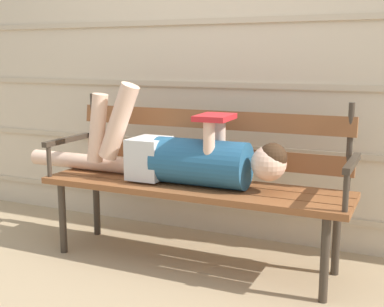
% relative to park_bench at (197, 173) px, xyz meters
% --- Properties ---
extents(ground_plane, '(12.00, 12.00, 0.00)m').
position_rel_park_bench_xyz_m(ground_plane, '(-0.00, -0.13, -0.52)').
color(ground_plane, tan).
extents(house_siding, '(4.34, 0.08, 2.43)m').
position_rel_park_bench_xyz_m(house_siding, '(-0.00, 0.50, 0.69)').
color(house_siding, beige).
rests_on(house_siding, ground).
extents(park_bench, '(1.80, 0.48, 0.95)m').
position_rel_park_bench_xyz_m(park_bench, '(0.00, 0.00, 0.00)').
color(park_bench, brown).
rests_on(park_bench, ground).
extents(reclining_person, '(1.73, 0.26, 0.58)m').
position_rel_park_bench_xyz_m(reclining_person, '(-0.08, -0.07, 0.11)').
color(reclining_person, '#23567A').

